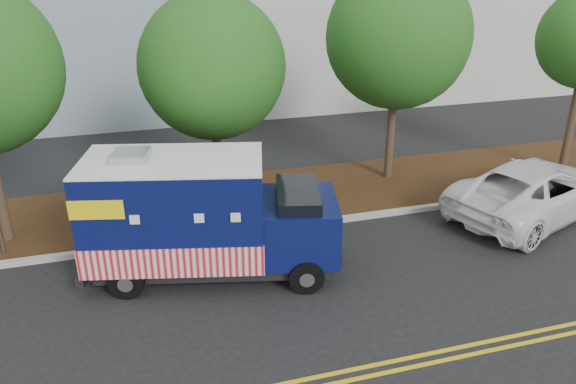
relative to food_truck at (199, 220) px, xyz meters
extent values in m
plane|color=black|center=(0.67, 0.20, -1.42)|extent=(120.00, 120.00, 0.00)
cube|color=#9E9E99|center=(0.67, 1.60, -1.35)|extent=(120.00, 0.18, 0.15)
cube|color=black|center=(0.67, 3.70, -1.35)|extent=(120.00, 4.00, 0.15)
cylinder|color=#38281C|center=(1.09, 3.85, 0.17)|extent=(0.26, 0.26, 3.18)
sphere|color=#1A5618|center=(1.09, 3.85, 2.79)|extent=(4.13, 4.13, 4.13)
cylinder|color=#38281C|center=(6.86, 4.06, 0.40)|extent=(0.26, 0.26, 3.65)
sphere|color=#1A5618|center=(6.86, 4.06, 3.34)|extent=(4.44, 4.44, 4.44)
cylinder|color=#38281C|center=(12.90, 2.87, 0.49)|extent=(0.26, 0.26, 3.83)
cube|color=black|center=(0.33, -0.08, -1.02)|extent=(5.68, 3.03, 0.27)
cube|color=#091045|center=(-0.51, 0.12, 0.31)|extent=(4.45, 3.09, 2.32)
cube|color=red|center=(-0.51, 0.12, -0.51)|extent=(4.51, 3.16, 0.72)
cube|color=white|center=(-0.51, 0.12, 1.49)|extent=(4.45, 3.09, 0.06)
cube|color=#B7B7BA|center=(-1.36, 0.32, 1.61)|extent=(0.93, 0.93, 0.21)
cube|color=#091045|center=(2.30, -0.55, -0.22)|extent=(2.17, 2.42, 1.35)
cube|color=black|center=(2.26, -0.54, 0.43)|extent=(1.37, 2.05, 0.63)
cube|color=black|center=(3.17, -0.75, -0.67)|extent=(0.52, 1.89, 0.29)
cube|color=black|center=(-2.53, 0.60, -0.99)|extent=(0.67, 2.15, 0.27)
cube|color=#B7B7BA|center=(-2.50, 0.59, 0.36)|extent=(0.44, 1.70, 1.83)
cube|color=#B7B7BA|center=(0.04, 1.17, 0.36)|extent=(1.70, 0.44, 1.06)
cube|color=yellow|center=(-2.18, -0.66, 0.84)|extent=(1.13, 0.29, 0.43)
cube|color=yellow|center=(-1.65, 1.57, 0.84)|extent=(1.13, 0.29, 0.43)
cylinder|color=black|center=(2.17, -1.53, -1.02)|extent=(0.85, 0.45, 0.81)
cylinder|color=black|center=(2.63, 0.39, -1.02)|extent=(0.85, 0.45, 0.81)
cylinder|color=black|center=(-1.77, -0.59, -1.02)|extent=(0.85, 0.45, 0.81)
cylinder|color=black|center=(-1.32, 1.32, -1.02)|extent=(0.85, 0.45, 0.81)
imported|color=white|center=(9.76, 0.47, -0.62)|extent=(6.36, 4.55, 1.61)
camera|label=1|loc=(-1.28, -11.88, 5.89)|focal=35.00mm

